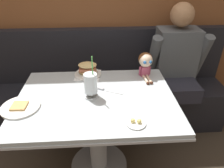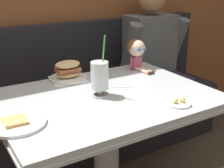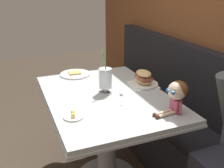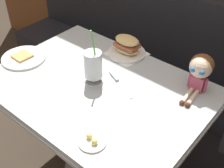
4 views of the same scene
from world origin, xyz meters
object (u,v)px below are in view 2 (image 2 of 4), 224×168
milkshake_glass (100,77)px  butter_knife (105,87)px  seated_doll (137,50)px  butter_saucer (179,103)px  diner_patron (152,52)px  toast_plate (16,123)px  sandwich_plate (68,72)px

milkshake_glass → butter_knife: milkshake_glass is taller
butter_knife → seated_doll: bearing=29.3°
butter_saucer → diner_patron: (0.53, 0.87, -0.01)m
toast_plate → butter_saucer: bearing=-15.3°
butter_saucer → seated_doll: seated_doll is taller
butter_saucer → butter_knife: butter_saucer is taller
butter_saucer → toast_plate: bearing=164.7°
diner_patron → butter_knife: bearing=-145.8°
butter_saucer → seated_doll: (0.17, 0.58, 0.12)m
milkshake_glass → diner_patron: (0.80, 0.57, -0.10)m
sandwich_plate → diner_patron: (0.83, 0.25, -0.04)m
butter_knife → seated_doll: 0.42m
sandwich_plate → seated_doll: bearing=-4.6°
toast_plate → sandwich_plate: 0.60m
seated_doll → diner_patron: 0.48m
butter_saucer → diner_patron: 1.02m
diner_patron → butter_saucer: bearing=-121.4°
milkshake_glass → butter_saucer: bearing=-48.2°
butter_saucer → diner_patron: bearing=58.6°
butter_knife → diner_patron: size_ratio=0.27×
butter_knife → seated_doll: (0.35, 0.20, 0.12)m
toast_plate → milkshake_glass: 0.48m
sandwich_plate → butter_saucer: sandwich_plate is taller
toast_plate → milkshake_glass: (0.46, 0.10, 0.09)m
toast_plate → sandwich_plate: bearing=44.9°
butter_saucer → diner_patron: size_ratio=0.15×
milkshake_glass → butter_knife: 0.15m
toast_plate → diner_patron: (1.25, 0.67, -0.01)m
sandwich_plate → butter_knife: bearing=-63.4°
milkshake_glass → butter_saucer: (0.27, -0.30, -0.09)m
toast_plate → butter_knife: size_ratio=1.13×
butter_knife → toast_plate: bearing=-160.9°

